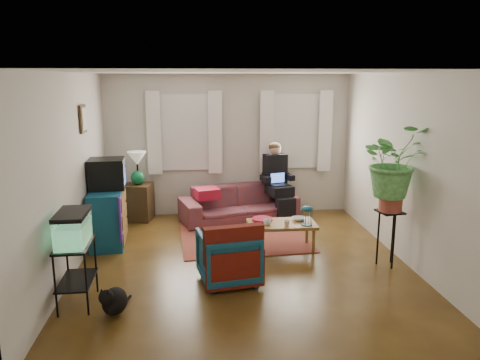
{
  "coord_description": "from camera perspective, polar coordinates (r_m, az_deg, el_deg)",
  "views": [
    {
      "loc": [
        -0.66,
        -6.08,
        2.54
      ],
      "look_at": [
        0.0,
        0.4,
        1.1
      ],
      "focal_mm": 35.0,
      "sensor_mm": 36.0,
      "label": 1
    }
  ],
  "objects": [
    {
      "name": "area_rug",
      "position": [
        7.55,
        0.52,
        -7.13
      ],
      "size": [
        2.09,
        1.72,
        0.01
      ],
      "primitive_type": "cube",
      "rotation": [
        0.0,
        0.0,
        0.06
      ],
      "color": "brown",
      "rests_on": "floor"
    },
    {
      "name": "birdcage",
      "position": [
        6.91,
        8.17,
        -4.29
      ],
      "size": [
        0.17,
        0.17,
        0.29
      ],
      "primitive_type": null,
      "rotation": [
        0.0,
        0.0,
        -0.01
      ],
      "color": "#115B6B",
      "rests_on": "coffee_table"
    },
    {
      "name": "ceiling",
      "position": [
        6.12,
        0.39,
        13.02
      ],
      "size": [
        4.5,
        5.0,
        0.01
      ],
      "primitive_type": "cube",
      "color": "white",
      "rests_on": "wall_back"
    },
    {
      "name": "seated_person",
      "position": [
        8.68,
        4.51,
        -0.35
      ],
      "size": [
        0.67,
        0.75,
        1.24
      ],
      "primitive_type": null,
      "rotation": [
        0.0,
        0.0,
        0.26
      ],
      "color": "black",
      "rests_on": "sofa"
    },
    {
      "name": "sofa",
      "position": [
        8.45,
        -0.13,
        -2.16
      ],
      "size": [
        2.23,
        1.33,
        0.82
      ],
      "primitive_type": "imported",
      "rotation": [
        0.0,
        0.0,
        0.26
      ],
      "color": "brown",
      "rests_on": "floor"
    },
    {
      "name": "side_table",
      "position": [
        8.65,
        -12.2,
        -2.64
      ],
      "size": [
        0.53,
        0.53,
        0.66
      ],
      "primitive_type": "cube",
      "rotation": [
        0.0,
        0.0,
        -0.2
      ],
      "color": "#3F2817",
      "rests_on": "floor"
    },
    {
      "name": "dresser",
      "position": [
        7.5,
        -15.83,
        -4.36
      ],
      "size": [
        0.54,
        0.99,
        0.86
      ],
      "primitive_type": "cube",
      "rotation": [
        0.0,
        0.0,
        0.07
      ],
      "color": "navy",
      "rests_on": "floor"
    },
    {
      "name": "aquarium",
      "position": [
        5.5,
        -19.71,
        -5.48
      ],
      "size": [
        0.34,
        0.6,
        0.38
      ],
      "primitive_type": "cube",
      "rotation": [
        0.0,
        0.0,
        0.02
      ],
      "color": "#7FD899",
      "rests_on": "aquarium_stand"
    },
    {
      "name": "potted_plant",
      "position": [
        6.5,
        18.13,
        0.94
      ],
      "size": [
        1.0,
        0.9,
        0.98
      ],
      "primitive_type": "imported",
      "rotation": [
        0.0,
        0.0,
        0.17
      ],
      "color": "#599947",
      "rests_on": "plant_stand"
    },
    {
      "name": "wall_left",
      "position": [
        6.41,
        -20.06,
        0.54
      ],
      "size": [
        0.01,
        5.0,
        2.6
      ],
      "primitive_type": "cube",
      "color": "silver",
      "rests_on": "floor"
    },
    {
      "name": "curtains_left",
      "position": [
        8.54,
        -6.75,
        5.72
      ],
      "size": [
        1.36,
        0.06,
        1.5
      ],
      "primitive_type": "cube",
      "color": "white",
      "rests_on": "wall_back"
    },
    {
      "name": "bowl",
      "position": [
        7.15,
        7.15,
        -4.72
      ],
      "size": [
        0.2,
        0.2,
        0.05
      ],
      "primitive_type": "imported",
      "rotation": [
        0.0,
        0.0,
        -0.01
      ],
      "color": "white",
      "rests_on": "coffee_table"
    },
    {
      "name": "snack_tray",
      "position": [
        7.1,
        2.72,
        -4.81
      ],
      "size": [
        0.32,
        0.32,
        0.04
      ],
      "primitive_type": "cylinder",
      "rotation": [
        0.0,
        0.0,
        -0.01
      ],
      "color": "#B21414",
      "rests_on": "coffee_table"
    },
    {
      "name": "aquarium_stand",
      "position": [
        5.69,
        -19.3,
        -10.78
      ],
      "size": [
        0.38,
        0.65,
        0.72
      ],
      "primitive_type": "cube",
      "rotation": [
        0.0,
        0.0,
        0.02
      ],
      "color": "black",
      "rests_on": "floor"
    },
    {
      "name": "floor",
      "position": [
        6.62,
        0.36,
        -10.08
      ],
      "size": [
        4.5,
        5.0,
        0.01
      ],
      "primitive_type": "cube",
      "color": "#4F2B14",
      "rests_on": "ground"
    },
    {
      "name": "black_cat",
      "position": [
        5.43,
        -15.05,
        -13.77
      ],
      "size": [
        0.4,
        0.49,
        0.36
      ],
      "primitive_type": "ellipsoid",
      "rotation": [
        0.0,
        0.0,
        -0.34
      ],
      "color": "black",
      "rests_on": "floor"
    },
    {
      "name": "coffee_table",
      "position": [
        7.08,
        5.07,
        -6.81
      ],
      "size": [
        1.01,
        0.56,
        0.42
      ],
      "primitive_type": "cube",
      "rotation": [
        0.0,
        0.0,
        -0.01
      ],
      "color": "olive",
      "rests_on": "floor"
    },
    {
      "name": "window_right",
      "position": [
        8.83,
        6.75,
        5.94
      ],
      "size": [
        1.08,
        0.04,
        1.38
      ],
      "primitive_type": "cube",
      "color": "white",
      "rests_on": "wall_back"
    },
    {
      "name": "table_lamp",
      "position": [
        8.51,
        -12.39,
        1.34
      ],
      "size": [
        0.4,
        0.4,
        0.6
      ],
      "primitive_type": null,
      "rotation": [
        0.0,
        0.0,
        -0.2
      ],
      "color": "white",
      "rests_on": "side_table"
    },
    {
      "name": "cup_a",
      "position": [
        6.88,
        3.36,
        -5.15
      ],
      "size": [
        0.11,
        0.11,
        0.09
      ],
      "primitive_type": "imported",
      "rotation": [
        0.0,
        0.0,
        -0.01
      ],
      "color": "white",
      "rests_on": "coffee_table"
    },
    {
      "name": "wall_front",
      "position": [
        3.85,
        4.41,
        -6.37
      ],
      "size": [
        4.5,
        0.01,
        2.6
      ],
      "primitive_type": "cube",
      "color": "silver",
      "rests_on": "floor"
    },
    {
      "name": "crt_tv",
      "position": [
        7.43,
        -15.9,
        0.75
      ],
      "size": [
        0.56,
        0.51,
        0.46
      ],
      "primitive_type": "cube",
      "rotation": [
        0.0,
        0.0,
        0.07
      ],
      "color": "black",
      "rests_on": "dresser"
    },
    {
      "name": "picture_frame",
      "position": [
        7.13,
        -18.54,
        7.07
      ],
      "size": [
        0.04,
        0.32,
        0.4
      ],
      "primitive_type": "cube",
      "color": "#3D2616",
      "rests_on": "wall_left"
    },
    {
      "name": "wall_right",
      "position": [
        6.86,
        19.42,
        1.33
      ],
      "size": [
        0.01,
        5.0,
        2.6
      ],
      "primitive_type": "cube",
      "color": "silver",
      "rests_on": "floor"
    },
    {
      "name": "curtains_right",
      "position": [
        8.75,
        6.87,
        5.87
      ],
      "size": [
        1.36,
        0.06,
        1.5
      ],
      "primitive_type": "cube",
      "color": "white",
      "rests_on": "wall_back"
    },
    {
      "name": "plant_stand",
      "position": [
        6.73,
        17.6,
        -6.79
      ],
      "size": [
        0.38,
        0.38,
        0.78
      ],
      "primitive_type": "cube",
      "rotation": [
        0.0,
        0.0,
        0.17
      ],
      "color": "black",
      "rests_on": "floor"
    },
    {
      "name": "serape_throw",
      "position": [
        5.64,
        -0.72,
        -8.59
      ],
      "size": [
        0.75,
        0.29,
        0.6
      ],
      "primitive_type": "cube",
      "rotation": [
        0.0,
        0.0,
        0.17
      ],
      "color": "#9E0A0A",
      "rests_on": "armchair"
    },
    {
      "name": "armchair",
      "position": [
        5.95,
        -1.43,
        -9.02
      ],
      "size": [
        0.81,
        0.77,
        0.72
      ],
      "primitive_type": "imported",
      "rotation": [
        0.0,
        0.0,
        3.32
      ],
      "color": "#105D63",
      "rests_on": "floor"
    },
    {
      "name": "window_left",
      "position": [
        8.62,
        -6.74,
        5.78
      ],
      "size": [
        1.08,
        0.04,
        1.38
      ],
      "primitive_type": "cube",
      "color": "white",
      "rests_on": "wall_back"
    },
    {
      "name": "wall_back",
      "position": [
        8.7,
        -1.41,
        4.26
      ],
      "size": [
        4.5,
        0.01,
        2.6
      ],
      "primitive_type": "cube",
      "color": "silver",
      "rests_on": "floor"
    },
    {
      "name": "cup_b",
      "position": [
        6.86,
        5.73,
        -5.27
      ],
      "size": [
        0.09,
        0.09,
        0.09
      ],
      "primitive_type": "imported",
      "rotation": [
        0.0,
        0.0,
        -0.01
      ],
      "color": "beige",
      "rests_on": "coffee_table"
    }
  ]
}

